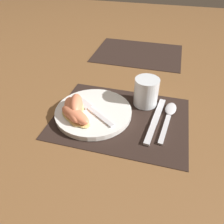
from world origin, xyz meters
name	(u,v)px	position (x,y,z in m)	size (l,w,h in m)	color
ground_plane	(121,118)	(0.00, 0.00, 0.00)	(3.00, 3.00, 0.00)	brown
placemat	(121,118)	(0.00, 0.00, 0.00)	(0.40, 0.30, 0.00)	black
placemat_far	(138,53)	(-0.03, 0.49, 0.00)	(0.40, 0.30, 0.00)	black
plate	(94,112)	(-0.08, -0.01, 0.01)	(0.24, 0.24, 0.02)	white
juice_glass	(146,93)	(0.06, 0.09, 0.04)	(0.08, 0.08, 0.09)	silver
knife	(155,121)	(0.10, 0.01, 0.01)	(0.04, 0.22, 0.01)	silver
spoon	(169,114)	(0.14, 0.05, 0.01)	(0.05, 0.19, 0.01)	silver
fork	(90,109)	(-0.09, -0.01, 0.02)	(0.16, 0.12, 0.00)	silver
citrus_wedge_0	(76,106)	(-0.13, -0.02, 0.04)	(0.07, 0.11, 0.05)	#F4DB84
citrus_wedge_1	(73,110)	(-0.13, -0.04, 0.04)	(0.12, 0.13, 0.04)	#F4DB84
citrus_wedge_2	(75,116)	(-0.12, -0.06, 0.03)	(0.12, 0.09, 0.03)	#F4DB84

